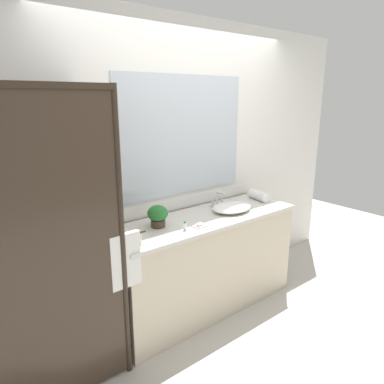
# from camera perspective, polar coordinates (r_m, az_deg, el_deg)

# --- Properties ---
(ground_plane) EXTENTS (8.00, 8.00, 0.00)m
(ground_plane) POSITION_cam_1_polar(r_m,az_deg,el_deg) (3.50, 2.02, -18.07)
(ground_plane) COLOR #B7B2A8
(wall_back_with_mirror) EXTENTS (4.40, 0.06, 2.60)m
(wall_back_with_mirror) POSITION_cam_1_polar(r_m,az_deg,el_deg) (3.25, -1.72, 4.36)
(wall_back_with_mirror) COLOR silver
(wall_back_with_mirror) RESTS_ON ground_plane
(vanity_cabinet) EXTENTS (1.80, 0.58, 0.90)m
(vanity_cabinet) POSITION_cam_1_polar(r_m,az_deg,el_deg) (3.28, 1.98, -11.40)
(vanity_cabinet) COLOR beige
(vanity_cabinet) RESTS_ON ground_plane
(shower_enclosure) EXTENTS (1.20, 0.59, 2.00)m
(shower_enclosure) POSITION_cam_1_polar(r_m,az_deg,el_deg) (2.31, -19.47, -8.73)
(shower_enclosure) COLOR #2D2319
(shower_enclosure) RESTS_ON ground_plane
(sink_basin) EXTENTS (0.40, 0.30, 0.07)m
(sink_basin) POSITION_cam_1_polar(r_m,az_deg,el_deg) (3.25, 6.49, -2.49)
(sink_basin) COLOR white
(sink_basin) RESTS_ON vanity_cabinet
(faucet) EXTENTS (0.17, 0.15, 0.15)m
(faucet) POSITION_cam_1_polar(r_m,az_deg,el_deg) (3.37, 4.26, -1.50)
(faucet) COLOR silver
(faucet) RESTS_ON vanity_cabinet
(potted_plant) EXTENTS (0.17, 0.17, 0.18)m
(potted_plant) POSITION_cam_1_polar(r_m,az_deg,el_deg) (2.84, -5.61, -3.76)
(potted_plant) COLOR #473828
(potted_plant) RESTS_ON vanity_cabinet
(soap_dish) EXTENTS (0.10, 0.07, 0.04)m
(soap_dish) POSITION_cam_1_polar(r_m,az_deg,el_deg) (2.85, 1.24, -5.45)
(soap_dish) COLOR silver
(soap_dish) RESTS_ON vanity_cabinet
(amenity_bottle_lotion) EXTENTS (0.03, 0.03, 0.08)m
(amenity_bottle_lotion) POSITION_cam_1_polar(r_m,az_deg,el_deg) (2.77, -1.16, -5.58)
(amenity_bottle_lotion) COLOR silver
(amenity_bottle_lotion) RESTS_ON vanity_cabinet
(amenity_bottle_shampoo) EXTENTS (0.02, 0.02, 0.08)m
(amenity_bottle_shampoo) POSITION_cam_1_polar(r_m,az_deg,el_deg) (2.53, -8.43, -7.82)
(amenity_bottle_shampoo) COLOR silver
(amenity_bottle_shampoo) RESTS_ON vanity_cabinet
(rolled_towel_near_edge) EXTENTS (0.13, 0.25, 0.09)m
(rolled_towel_near_edge) POSITION_cam_1_polar(r_m,az_deg,el_deg) (3.63, 10.80, -0.57)
(rolled_towel_near_edge) COLOR white
(rolled_towel_near_edge) RESTS_ON vanity_cabinet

